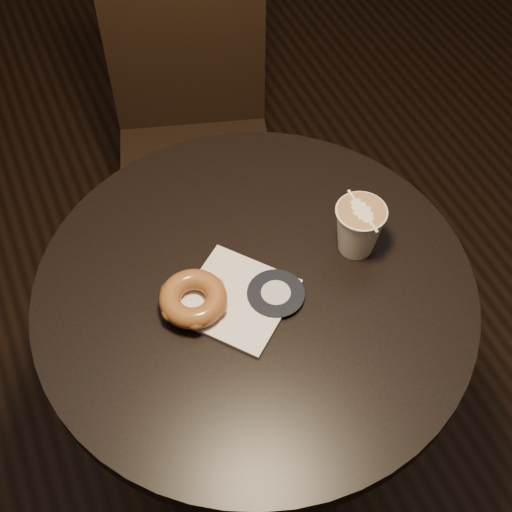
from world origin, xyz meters
name	(u,v)px	position (x,y,z in m)	size (l,w,h in m)	color
cafe_table	(255,349)	(0.00, 0.00, 0.55)	(0.70, 0.70, 0.75)	black
chair	(192,116)	(0.12, 0.66, 0.52)	(0.46, 0.46, 0.92)	black
pastry_bag	(237,299)	(-0.04, -0.01, 0.75)	(0.15, 0.15, 0.01)	silver
doughnut	(193,299)	(-0.10, 0.00, 0.77)	(0.10, 0.10, 0.03)	brown
latte_cup	(358,229)	(0.18, 0.01, 0.80)	(0.08, 0.08, 0.09)	white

